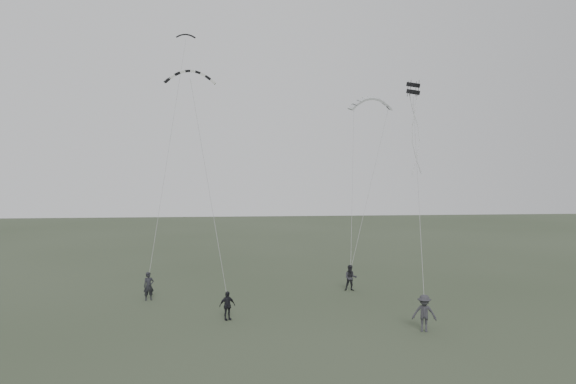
{
  "coord_description": "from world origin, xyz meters",
  "views": [
    {
      "loc": [
        -3.28,
        -30.32,
        7.87
      ],
      "look_at": [
        0.42,
        4.98,
        6.63
      ],
      "focal_mm": 35.0,
      "sensor_mm": 36.0,
      "label": 1
    }
  ],
  "objects": [
    {
      "name": "flyer_center",
      "position": [
        -3.42,
        -0.5,
        0.77
      ],
      "size": [
        0.97,
        0.71,
        1.53
      ],
      "primitive_type": "imported",
      "rotation": [
        0.0,
        0.0,
        0.42
      ],
      "color": "black",
      "rests_on": "ground"
    },
    {
      "name": "kite_box",
      "position": [
        8.18,
        3.9,
        13.12
      ],
      "size": [
        0.88,
        0.94,
        0.82
      ],
      "primitive_type": null,
      "rotation": [
        0.24,
        0.0,
        0.5
      ],
      "color": "black",
      "rests_on": "flyer_far"
    },
    {
      "name": "ground",
      "position": [
        0.0,
        0.0,
        0.0
      ],
      "size": [
        140.0,
        140.0,
        0.0
      ],
      "primitive_type": "plane",
      "color": "#2F3A26",
      "rests_on": "ground"
    },
    {
      "name": "flyer_far",
      "position": [
        6.28,
        -3.7,
        0.91
      ],
      "size": [
        1.34,
        1.04,
        1.82
      ],
      "primitive_type": "imported",
      "rotation": [
        0.0,
        0.0,
        -0.35
      ],
      "color": "#2C2B30",
      "rests_on": "ground"
    },
    {
      "name": "kite_striped",
      "position": [
        -5.61,
        4.25,
        14.0
      ],
      "size": [
        3.15,
        1.24,
        1.33
      ],
      "primitive_type": null,
      "rotation": [
        0.19,
        0.0,
        0.09
      ],
      "color": "black",
      "rests_on": "flyer_center"
    },
    {
      "name": "flyer_left",
      "position": [
        -8.24,
        4.64,
        0.87
      ],
      "size": [
        0.73,
        0.6,
        1.74
      ],
      "primitive_type": "imported",
      "rotation": [
        0.0,
        0.0,
        0.33
      ],
      "color": "black",
      "rests_on": "ground"
    },
    {
      "name": "flyer_right",
      "position": [
        4.73,
        6.1,
        0.85
      ],
      "size": [
        0.92,
        0.77,
        1.71
      ],
      "primitive_type": "imported",
      "rotation": [
        0.0,
        0.0,
        -0.15
      ],
      "color": "#232227",
      "rests_on": "ground"
    },
    {
      "name": "kite_dark_small",
      "position": [
        -6.44,
        11.98,
        18.05
      ],
      "size": [
        1.41,
        0.56,
        0.57
      ],
      "primitive_type": null,
      "rotation": [
        0.24,
        0.0,
        0.03
      ],
      "color": "black",
      "rests_on": "flyer_left"
    },
    {
      "name": "kite_pale_large",
      "position": [
        7.87,
        13.18,
        13.73
      ],
      "size": [
        3.5,
        1.3,
        1.64
      ],
      "primitive_type": null,
      "rotation": [
        0.33,
        0.0,
        0.02
      ],
      "color": "#AAACAF",
      "rests_on": "flyer_right"
    }
  ]
}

